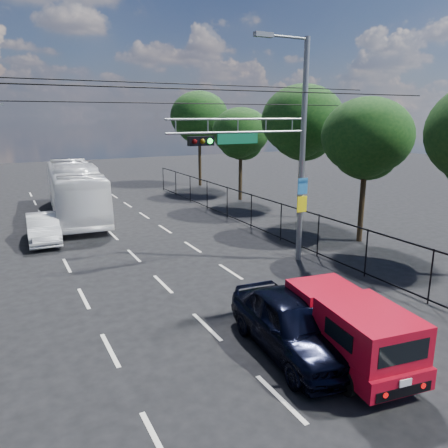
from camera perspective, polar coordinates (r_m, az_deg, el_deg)
ground at (r=10.98m, az=7.36°, el=-21.68°), size 120.00×120.00×0.00m
lane_markings at (r=22.79m, az=-13.09°, el=-2.65°), size 6.12×38.00×0.01m
signal_mast at (r=18.55m, az=7.26°, el=10.34°), size 6.43×0.39×9.50m
utility_wires at (r=16.93m, az=-9.83°, el=16.66°), size 22.00×5.04×0.74m
fence_right at (r=23.88m, az=5.84°, el=0.96°), size 0.06×34.03×2.00m
tree_right_b at (r=23.18m, az=18.11°, el=10.02°), size 4.50×4.50×7.31m
tree_right_c at (r=28.06m, az=10.21°, el=12.43°), size 5.10×5.10×8.29m
tree_right_d at (r=33.71m, az=2.20°, el=11.36°), size 4.32×4.32×7.02m
tree_right_e at (r=40.90m, az=-3.23°, el=13.33°), size 5.28×5.28×8.58m
red_pickup at (r=12.29m, az=15.57°, el=-12.70°), size 2.41×5.06×1.82m
navy_hatchback at (r=12.43m, az=8.87°, el=-12.76°), size 2.38×4.99×1.65m
white_bus at (r=29.79m, az=-18.87°, el=4.18°), size 3.79×12.38×3.40m
white_van at (r=24.47m, az=-22.55°, el=-0.50°), size 1.70×4.43×1.44m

